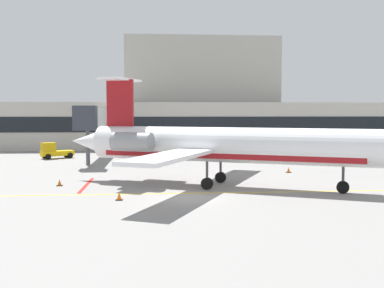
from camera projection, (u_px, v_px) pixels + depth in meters
ground at (190, 198)px, 32.09m from camera, size 120.00×120.00×0.11m
terminal_building at (187, 109)px, 80.15m from camera, size 71.22×16.54×18.79m
jet_bridge_west at (96, 118)px, 58.83m from camera, size 2.40×22.37×6.60m
regional_jet at (221, 145)px, 36.70m from camera, size 26.82×22.60×8.78m
baggage_tug at (247, 150)px, 61.23m from camera, size 4.40×3.17×1.99m
pushback_tractor at (54, 151)px, 58.95m from camera, size 4.21×3.25×2.06m
safety_cone_alpha at (60, 183)px, 37.15m from camera, size 0.47×0.47×0.55m
safety_cone_bravo at (288, 170)px, 45.32m from camera, size 0.47×0.47×0.55m
safety_cone_charlie at (119, 197)px, 31.08m from camera, size 0.47×0.47×0.55m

